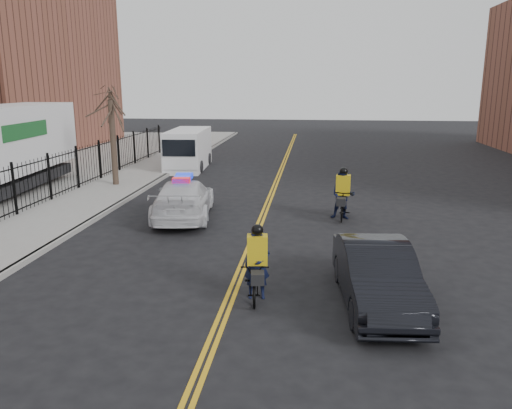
{
  "coord_description": "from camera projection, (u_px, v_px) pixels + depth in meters",
  "views": [
    {
      "loc": [
        1.82,
        -12.7,
        4.79
      ],
      "look_at": [
        0.15,
        1.79,
        1.3
      ],
      "focal_mm": 35.0,
      "sensor_mm": 36.0,
      "label": 1
    }
  ],
  "objects": [
    {
      "name": "cyclist_far",
      "position": [
        343.0,
        199.0,
        18.22
      ],
      "size": [
        0.93,
        1.95,
        1.92
      ],
      "rotation": [
        0.0,
        0.0,
        -0.13
      ],
      "color": "black",
      "rests_on": "ground"
    },
    {
      "name": "center_line_left",
      "position": [
        267.0,
        200.0,
        21.33
      ],
      "size": [
        0.1,
        60.0,
        0.01
      ],
      "primitive_type": "cube",
      "color": "gold",
      "rests_on": "ground"
    },
    {
      "name": "sidewalk",
      "position": [
        101.0,
        194.0,
        22.14
      ],
      "size": [
        3.0,
        60.0,
        0.15
      ],
      "primitive_type": "cube",
      "color": "gray",
      "rests_on": "ground"
    },
    {
      "name": "iron_fence",
      "position": [
        67.0,
        173.0,
        22.09
      ],
      "size": [
        0.12,
        28.0,
        2.0
      ],
      "primitive_type": null,
      "color": "black",
      "rests_on": "ground"
    },
    {
      "name": "cargo_van",
      "position": [
        188.0,
        150.0,
        29.22
      ],
      "size": [
        2.36,
        5.54,
        2.27
      ],
      "rotation": [
        0.0,
        0.0,
        0.06
      ],
      "color": "white",
      "rests_on": "ground"
    },
    {
      "name": "police_cruiser",
      "position": [
        184.0,
        199.0,
        18.37
      ],
      "size": [
        2.65,
        5.14,
        1.59
      ],
      "rotation": [
        0.0,
        0.0,
        3.28
      ],
      "color": "silver",
      "rests_on": "ground"
    },
    {
      "name": "street_tree",
      "position": [
        111.0,
        113.0,
        23.28
      ],
      "size": [
        3.2,
        3.2,
        4.8
      ],
      "color": "#362820",
      "rests_on": "sidewalk"
    },
    {
      "name": "dark_sedan",
      "position": [
        377.0,
        275.0,
        11.04
      ],
      "size": [
        1.83,
        4.37,
        1.41
      ],
      "primitive_type": "imported",
      "rotation": [
        0.0,
        0.0,
        0.08
      ],
      "color": "black",
      "rests_on": "ground"
    },
    {
      "name": "curb",
      "position": [
        134.0,
        195.0,
        21.97
      ],
      "size": [
        0.2,
        60.0,
        0.15
      ],
      "primitive_type": "cube",
      "color": "gray",
      "rests_on": "ground"
    },
    {
      "name": "cyclist_near",
      "position": [
        257.0,
        273.0,
        11.42
      ],
      "size": [
        0.84,
        1.85,
        1.76
      ],
      "rotation": [
        0.0,
        0.0,
        0.12
      ],
      "color": "black",
      "rests_on": "ground"
    },
    {
      "name": "ground",
      "position": [
        243.0,
        266.0,
        13.59
      ],
      "size": [
        120.0,
        120.0,
        0.0
      ],
      "primitive_type": "plane",
      "color": "black",
      "rests_on": "ground"
    },
    {
      "name": "center_line_right",
      "position": [
        271.0,
        200.0,
        21.31
      ],
      "size": [
        0.1,
        60.0,
        0.01
      ],
      "primitive_type": "cube",
      "color": "gold",
      "rests_on": "ground"
    }
  ]
}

